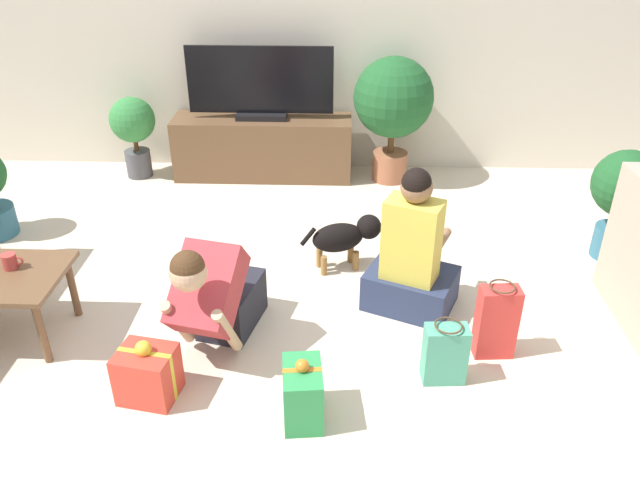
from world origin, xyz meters
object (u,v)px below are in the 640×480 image
(potted_plant_back_right, at_px, (393,103))
(gift_box_b, at_px, (148,374))
(potted_plant_corner_right, at_px, (625,192))
(gift_box_a, at_px, (303,393))
(person_sitting, at_px, (412,260))
(dog, at_px, (346,236))
(tv, at_px, (260,87))
(person_kneeling, at_px, (216,295))
(gift_bag_b, at_px, (496,321))
(potted_plant_back_left, at_px, (133,127))
(tv_console, at_px, (263,147))
(mug, at_px, (10,261))
(gift_bag_a, at_px, (445,354))

(potted_plant_back_right, height_order, gift_box_b, potted_plant_back_right)
(potted_plant_corner_right, bearing_deg, gift_box_a, -141.87)
(person_sitting, xyz_separation_m, dog, (-0.39, 0.46, -0.09))
(tv, distance_m, person_sitting, 2.37)
(potted_plant_corner_right, xyz_separation_m, person_kneeling, (-2.60, -1.07, -0.17))
(gift_bag_b, bearing_deg, potted_plant_back_left, 138.29)
(potted_plant_back_right, relative_size, person_sitting, 1.15)
(potted_plant_back_right, xyz_separation_m, gift_bag_b, (0.43, -2.41, -0.49))
(tv, height_order, dog, tv)
(tv_console, relative_size, dog, 2.76)
(person_sitting, xyz_separation_m, mug, (-2.28, -0.32, 0.13))
(person_kneeling, height_order, gift_box_a, person_kneeling)
(gift_box_a, relative_size, gift_bag_a, 1.00)
(potted_plant_corner_right, distance_m, gift_box_b, 3.28)
(tv_console, distance_m, potted_plant_back_left, 1.15)
(tv, distance_m, gift_bag_a, 3.03)
(potted_plant_back_left, distance_m, mug, 2.29)
(tv, height_order, gift_bag_b, tv)
(person_kneeling, xyz_separation_m, gift_bag_a, (1.24, -0.26, -0.16))
(person_kneeling, bearing_deg, person_sitting, 33.05)
(potted_plant_corner_right, xyz_separation_m, person_sitting, (-1.48, -0.67, -0.16))
(potted_plant_back_left, bearing_deg, gift_bag_a, -47.69)
(potted_plant_back_right, height_order, dog, potted_plant_back_right)
(gift_box_b, bearing_deg, person_kneeling, 57.46)
(tv, xyz_separation_m, gift_box_a, (0.53, -2.98, -0.66))
(person_sitting, bearing_deg, tv_console, -37.13)
(potted_plant_corner_right, relative_size, potted_plant_back_left, 1.09)
(dog, xyz_separation_m, gift_bag_a, (0.52, -1.12, -0.07))
(gift_bag_b, bearing_deg, mug, 177.41)
(person_sitting, distance_m, gift_bag_b, 0.63)
(potted_plant_back_right, height_order, potted_plant_back_left, potted_plant_back_right)
(person_kneeling, bearing_deg, dog, 63.14)
(potted_plant_back_right, bearing_deg, tv_console, 177.47)
(mug, bearing_deg, gift_box_a, -21.15)
(gift_bag_b, bearing_deg, gift_bag_a, -143.84)
(person_kneeling, relative_size, gift_bag_b, 1.74)
(gift_box_b, bearing_deg, mug, 149.12)
(potted_plant_back_right, xyz_separation_m, gift_box_a, (-0.60, -2.93, -0.55))
(gift_bag_b, distance_m, mug, 2.72)
(gift_bag_a, bearing_deg, mug, 171.80)
(gift_box_a, relative_size, mug, 3.00)
(gift_bag_b, bearing_deg, tv, 122.53)
(tv_console, bearing_deg, gift_bag_a, -64.81)
(potted_plant_back_left, distance_m, gift_box_a, 3.39)
(gift_box_a, relative_size, gift_bag_b, 0.79)
(tv_console, bearing_deg, person_sitting, -60.60)
(tv, distance_m, potted_plant_corner_right, 2.96)
(potted_plant_back_right, relative_size, gift_box_b, 3.14)
(potted_plant_back_left, relative_size, mug, 6.05)
(person_sitting, bearing_deg, potted_plant_back_right, -66.42)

